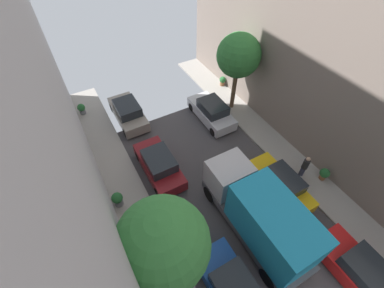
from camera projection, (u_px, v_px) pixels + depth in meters
The scene contains 13 objects.
parked_car_left_4 at pixel (159, 165), 15.75m from camera, with size 1.78×4.20×1.57m.
parked_car_left_5 at pixel (128, 113), 19.02m from camera, with size 1.78×4.20×1.57m.
parked_car_right_2 at pixel (362, 273), 11.62m from camera, with size 1.78×4.20×1.57m.
parked_car_right_3 at pixel (279, 185), 14.79m from camera, with size 1.78×4.20×1.57m.
parked_car_right_4 at pixel (212, 112), 19.09m from camera, with size 1.78×4.20×1.57m.
delivery_truck at pixel (260, 215), 12.38m from camera, with size 2.26×6.60×3.38m.
pedestrian at pixel (305, 166), 15.23m from camera, with size 0.40×0.36×1.72m.
street_tree_0 at pixel (162, 244), 8.44m from camera, with size 3.20×3.20×6.25m.
street_tree_1 at pixel (239, 56), 17.24m from camera, with size 2.97×2.97×5.79m.
potted_plant_0 at pixel (324, 174), 15.44m from camera, with size 0.58×0.58×0.81m.
potted_plant_1 at pixel (82, 109), 19.48m from camera, with size 0.55×0.55×0.86m.
potted_plant_4 at pixel (223, 81), 21.99m from camera, with size 0.53×0.53×0.80m.
potted_plant_5 at pixel (118, 199), 14.20m from camera, with size 0.61×0.61×0.96m.
Camera 1 is at (-5.68, 1.87, 13.19)m, focal length 24.35 mm.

